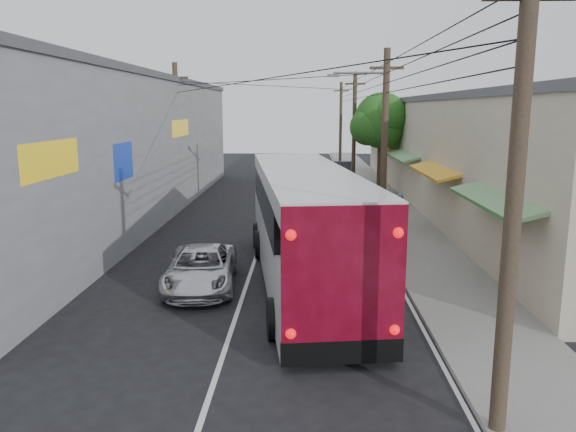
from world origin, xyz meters
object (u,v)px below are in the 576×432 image
at_px(coach_bus, 304,225).
at_px(jeepney, 201,268).
at_px(pedestrian_near, 399,227).
at_px(parked_suv, 350,209).
at_px(parked_car_far, 341,172).
at_px(parked_car_mid, 348,187).
at_px(pedestrian_far, 399,209).

distance_m(coach_bus, jeepney, 3.55).
distance_m(jeepney, pedestrian_near, 8.39).
bearing_deg(parked_suv, pedestrian_near, -72.83).
relative_size(parked_car_far, pedestrian_near, 2.67).
bearing_deg(parked_car_mid, coach_bus, -100.30).
bearing_deg(jeepney, parked_suv, 54.92).
relative_size(coach_bus, parked_car_mid, 3.32).
distance_m(jeepney, pedestrian_far, 12.18).
height_order(coach_bus, jeepney, coach_bus).
bearing_deg(parked_car_far, parked_car_mid, -84.12).
bearing_deg(pedestrian_near, jeepney, 14.62).
xyz_separation_m(jeepney, parked_car_far, (6.00, 26.45, 0.13)).
xyz_separation_m(jeepney, parked_car_mid, (6.00, 18.68, 0.04)).
relative_size(coach_bus, parked_suv, 2.03).
relative_size(coach_bus, pedestrian_near, 7.52).
xyz_separation_m(coach_bus, parked_car_mid, (2.76, 17.99, -1.24)).
height_order(parked_suv, pedestrian_far, parked_suv).
xyz_separation_m(jeepney, pedestrian_near, (6.95, 4.69, 0.35)).
bearing_deg(parked_car_far, coach_bus, -90.23).
bearing_deg(parked_car_mid, jeepney, -109.39).
relative_size(coach_bus, pedestrian_far, 8.74).
bearing_deg(parked_car_far, pedestrian_near, -81.62).
bearing_deg(parked_car_mid, pedestrian_near, -87.68).
bearing_deg(parked_suv, parked_car_mid, 84.18).
height_order(parked_car_mid, pedestrian_near, pedestrian_near).
xyz_separation_m(parked_car_far, pedestrian_far, (1.72, -17.03, 0.10)).
bearing_deg(jeepney, coach_bus, 7.43).
distance_m(parked_car_mid, pedestrian_near, 14.03).
relative_size(parked_suv, pedestrian_near, 3.70).
height_order(coach_bus, pedestrian_near, coach_bus).
relative_size(jeepney, pedestrian_near, 2.62).
xyz_separation_m(pedestrian_near, pedestrian_far, (0.76, 4.74, -0.12)).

